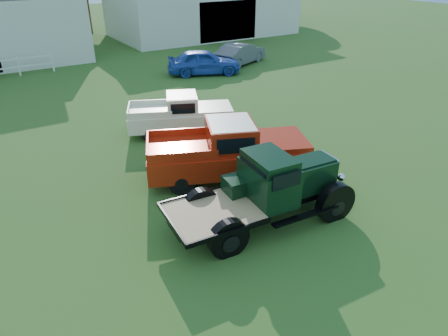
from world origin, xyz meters
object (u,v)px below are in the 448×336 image
misc_car_grey (240,53)px  red_pickup (227,150)px  misc_car_blue (204,62)px  vintage_flatbed (265,190)px  white_pickup (180,114)px

misc_car_grey → red_pickup: bearing=120.9°
misc_car_blue → misc_car_grey: (3.42, 0.98, -0.05)m
vintage_flatbed → misc_car_blue: bearing=71.1°
red_pickup → misc_car_blue: (5.86, 11.94, -0.22)m
red_pickup → misc_car_blue: 13.30m
white_pickup → misc_car_grey: (8.87, 8.67, -0.09)m
red_pickup → white_pickup: red_pickup is taller
red_pickup → white_pickup: (0.40, 4.25, -0.18)m
misc_car_blue → misc_car_grey: 3.55m
white_pickup → red_pickup: bearing=-71.7°
vintage_flatbed → red_pickup: size_ratio=0.95×
misc_car_blue → misc_car_grey: bearing=-51.5°
vintage_flatbed → misc_car_grey: (9.80, 15.62, -0.30)m
misc_car_blue → misc_car_grey: misc_car_blue is taller
vintage_flatbed → white_pickup: (0.93, 6.96, -0.21)m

